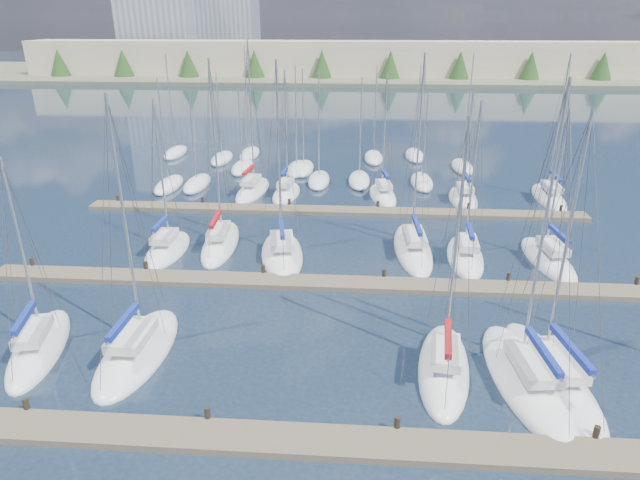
# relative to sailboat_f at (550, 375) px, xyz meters

# --- Properties ---
(ground) EXTENTS (400.00, 400.00, 0.00)m
(ground) POSITION_rel_sailboat_f_xyz_m (-11.60, 52.86, -0.18)
(ground) COLOR #202E40
(ground) RESTS_ON ground
(dock_near) EXTENTS (44.00, 1.93, 1.10)m
(dock_near) POSITION_rel_sailboat_f_xyz_m (-11.60, -5.13, -0.03)
(dock_near) COLOR #6B5E4C
(dock_near) RESTS_ON ground
(dock_mid) EXTENTS (44.00, 1.93, 1.10)m
(dock_mid) POSITION_rel_sailboat_f_xyz_m (-11.60, 8.87, -0.03)
(dock_mid) COLOR #6B5E4C
(dock_mid) RESTS_ON ground
(dock_far) EXTENTS (44.00, 1.93, 1.10)m
(dock_far) POSITION_rel_sailboat_f_xyz_m (-11.60, 22.87, -0.03)
(dock_far) COLOR #6B5E4C
(dock_far) RESTS_ON ground
(sailboat_f) EXTENTS (3.83, 9.71, 13.40)m
(sailboat_f) POSITION_rel_sailboat_f_xyz_m (0.00, 0.00, 0.00)
(sailboat_f) COLOR white
(sailboat_f) RESTS_ON ground
(sailboat_l) EXTENTS (3.09, 7.82, 11.77)m
(sailboat_l) POSITION_rel_sailboat_f_xyz_m (-1.60, 13.77, -0.00)
(sailboat_l) COLOR white
(sailboat_l) RESTS_ON ground
(sailboat_j) EXTENTS (4.43, 8.96, 14.31)m
(sailboat_j) POSITION_rel_sailboat_f_xyz_m (-14.82, 13.27, -0.00)
(sailboat_j) COLOR white
(sailboat_j) RESTS_ON ground
(sailboat_m) EXTENTS (3.09, 8.19, 11.34)m
(sailboat_m) POSITION_rel_sailboat_f_xyz_m (4.14, 13.57, -0.00)
(sailboat_m) COLOR white
(sailboat_m) RESTS_ON ground
(sailboat_e) EXTENTS (3.77, 9.56, 14.64)m
(sailboat_e) POSITION_rel_sailboat_f_xyz_m (-1.26, -0.33, 0.00)
(sailboat_e) COLOR white
(sailboat_e) RESTS_ON ground
(sailboat_c) EXTENTS (3.25, 8.33, 13.76)m
(sailboat_c) POSITION_rel_sailboat_f_xyz_m (-20.57, 0.56, -0.00)
(sailboat_c) COLOR white
(sailboat_c) RESTS_ON ground
(sailboat_i) EXTENTS (3.04, 8.89, 14.24)m
(sailboat_i) POSITION_rel_sailboat_f_xyz_m (-19.76, 14.86, 0.01)
(sailboat_i) COLOR white
(sailboat_i) RESTS_ON ground
(sailboat_d) EXTENTS (3.56, 8.18, 13.03)m
(sailboat_d) POSITION_rel_sailboat_f_xyz_m (-5.04, 0.21, 0.01)
(sailboat_d) COLOR white
(sailboat_d) RESTS_ON ground
(sailboat_q) EXTENTS (2.80, 7.30, 10.72)m
(sailboat_q) POSITION_rel_sailboat_f_xyz_m (0.56, 27.14, -0.00)
(sailboat_q) COLOR white
(sailboat_q) RESTS_ON ground
(sailboat_r) EXTENTS (2.95, 8.60, 13.86)m
(sailboat_r) POSITION_rel_sailboat_f_xyz_m (8.75, 28.02, 0.01)
(sailboat_r) COLOR white
(sailboat_r) RESTS_ON ground
(sailboat_b) EXTENTS (4.23, 8.07, 10.87)m
(sailboat_b) POSITION_rel_sailboat_f_xyz_m (-25.80, 0.50, -0.00)
(sailboat_b) COLOR white
(sailboat_b) RESTS_ON ground
(sailboat_p) EXTENTS (3.22, 7.30, 12.22)m
(sailboat_p) POSITION_rel_sailboat_f_xyz_m (-7.00, 27.53, 0.01)
(sailboat_p) COLOR white
(sailboat_p) RESTS_ON ground
(sailboat_k) EXTENTS (2.95, 9.85, 14.64)m
(sailboat_k) POSITION_rel_sailboat_f_xyz_m (-5.26, 14.88, 0.00)
(sailboat_k) COLOR white
(sailboat_k) RESTS_ON ground
(sailboat_n) EXTENTS (3.30, 8.50, 14.89)m
(sailboat_n) POSITION_rel_sailboat_f_xyz_m (-19.82, 28.22, 0.02)
(sailboat_n) COLOR white
(sailboat_n) RESTS_ON ground
(sailboat_o) EXTENTS (2.92, 6.64, 12.40)m
(sailboat_o) POSITION_rel_sailboat_f_xyz_m (-16.35, 27.46, 0.02)
(sailboat_o) COLOR white
(sailboat_o) RESTS_ON ground
(sailboat_h) EXTENTS (2.61, 6.82, 11.74)m
(sailboat_h) POSITION_rel_sailboat_f_xyz_m (-23.37, 13.37, 0.00)
(sailboat_h) COLOR white
(sailboat_h) RESTS_ON ground
(distant_boats) EXTENTS (36.93, 20.75, 13.30)m
(distant_boats) POSITION_rel_sailboat_f_xyz_m (-15.94, 36.62, 0.11)
(distant_boats) COLOR #9EA0A5
(distant_boats) RESTS_ON ground
(shoreline) EXTENTS (400.00, 60.00, 38.00)m
(shoreline) POSITION_rel_sailboat_f_xyz_m (-24.89, 142.63, 7.26)
(shoreline) COLOR #666B51
(shoreline) RESTS_ON ground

